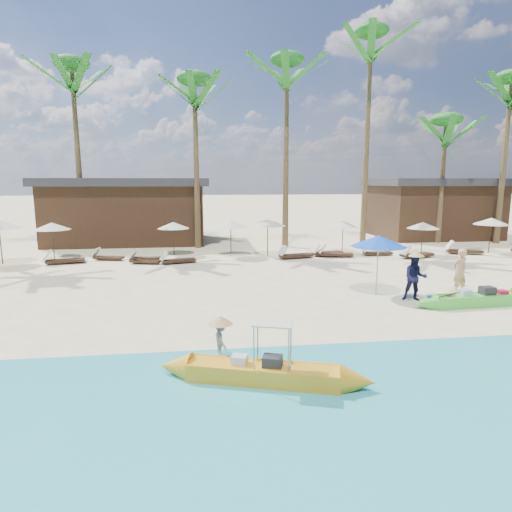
{
  "coord_description": "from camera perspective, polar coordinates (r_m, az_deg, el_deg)",
  "views": [
    {
      "loc": [
        -3.13,
        -12.54,
        4.11
      ],
      "look_at": [
        -1.26,
        2.0,
        1.54
      ],
      "focal_mm": 30.0,
      "sensor_mm": 36.0,
      "label": 1
    }
  ],
  "objects": [
    {
      "name": "blue_umbrella",
      "position": [
        16.05,
        16.03,
        1.94
      ],
      "size": [
        2.04,
        2.04,
        2.19
      ],
      "color": "#99999E",
      "rests_on": "ground"
    },
    {
      "name": "vendor_yellow",
      "position": [
        9.79,
        -4.72,
        -11.03
      ],
      "size": [
        0.45,
        0.62,
        0.86
      ],
      "primitive_type": "imported",
      "rotation": [
        0.0,
        0.0,
        1.83
      ],
      "color": "gray",
      "rests_on": "ground"
    },
    {
      "name": "green_canoe",
      "position": [
        16.13,
        27.27,
        -5.17
      ],
      "size": [
        5.0,
        0.82,
        0.64
      ],
      "rotation": [
        0.0,
        0.0,
        0.05
      ],
      "color": "green",
      "rests_on": "ground"
    },
    {
      "name": "palm_5",
      "position": [
        29.69,
        14.95,
        22.67
      ],
      "size": [
        2.08,
        2.08,
        13.6
      ],
      "color": "brown",
      "rests_on": "ground"
    },
    {
      "name": "lounger_9_left",
      "position": [
        27.14,
        25.74,
        0.71
      ],
      "size": [
        2.06,
        1.18,
        0.67
      ],
      "rotation": [
        0.0,
        0.0,
        -0.31
      ],
      "color": "#372116",
      "rests_on": "ground"
    },
    {
      "name": "lounger_4_left",
      "position": [
        22.31,
        -14.83,
        -0.54
      ],
      "size": [
        1.7,
        0.94,
        0.55
      ],
      "rotation": [
        0.0,
        0.0,
        -0.29
      ],
      "color": "#372116",
      "rests_on": "ground"
    },
    {
      "name": "lounger_3_left",
      "position": [
        23.62,
        -24.43,
        -0.45
      ],
      "size": [
        2.0,
        0.98,
        0.65
      ],
      "rotation": [
        0.0,
        0.0,
        0.21
      ],
      "color": "#372116",
      "rests_on": "ground"
    },
    {
      "name": "resort_parasol_9",
      "position": [
        28.19,
        28.88,
        4.08
      ],
      "size": [
        1.98,
        1.98,
        2.04
      ],
      "color": "#372116",
      "rests_on": "ground"
    },
    {
      "name": "lounger_7_left",
      "position": [
        24.18,
        9.21,
        0.52
      ],
      "size": [
        1.93,
        0.96,
        0.63
      ],
      "rotation": [
        0.0,
        0.0,
        0.22
      ],
      "color": "#372116",
      "rests_on": "ground"
    },
    {
      "name": "lounger_6_left",
      "position": [
        23.11,
        5.05,
        0.2
      ],
      "size": [
        2.01,
        1.02,
        0.65
      ],
      "rotation": [
        0.0,
        0.0,
        0.23
      ],
      "color": "#372116",
      "rests_on": "ground"
    },
    {
      "name": "resort_parasol_5",
      "position": [
        23.52,
        -3.39,
        4.3
      ],
      "size": [
        1.95,
        1.95,
        2.01
      ],
      "color": "#372116",
      "rests_on": "ground"
    },
    {
      "name": "ground",
      "position": [
        13.56,
        6.44,
        -7.77
      ],
      "size": [
        240.0,
        240.0,
        0.0
      ],
      "primitive_type": "plane",
      "color": "beige",
      "rests_on": "ground"
    },
    {
      "name": "lounger_5_left",
      "position": [
        21.99,
        -10.59,
        -0.48
      ],
      "size": [
        1.85,
        0.97,
        0.6
      ],
      "rotation": [
        0.0,
        0.0,
        0.26
      ],
      "color": "#372116",
      "rests_on": "ground"
    },
    {
      "name": "resort_parasol_3",
      "position": [
        25.01,
        -25.57,
        3.61
      ],
      "size": [
        1.91,
        1.91,
        1.97
      ],
      "color": "#372116",
      "rests_on": "ground"
    },
    {
      "name": "palm_2",
      "position": [
        29.01,
        -23.15,
        19.24
      ],
      "size": [
        2.08,
        2.08,
        11.33
      ],
      "color": "brown",
      "rests_on": "ground"
    },
    {
      "name": "palm_3",
      "position": [
        27.18,
        -8.15,
        19.3
      ],
      "size": [
        2.08,
        2.08,
        10.52
      ],
      "color": "brown",
      "rests_on": "ground"
    },
    {
      "name": "wet_sand_strip",
      "position": [
        9.13,
        14.21,
        -17.1
      ],
      "size": [
        240.0,
        4.5,
        0.01
      ],
      "primitive_type": "cube",
      "color": "tan",
      "rests_on": "ground"
    },
    {
      "name": "tourist",
      "position": [
        17.34,
        25.51,
        -1.87
      ],
      "size": [
        0.71,
        0.57,
        1.71
      ],
      "primitive_type": "imported",
      "rotation": [
        0.0,
        0.0,
        3.43
      ],
      "color": "tan",
      "rests_on": "ground"
    },
    {
      "name": "vendor_green",
      "position": [
        15.79,
        20.44,
        -2.73
      ],
      "size": [
        0.95,
        0.84,
        1.64
      ],
      "primitive_type": "imported",
      "rotation": [
        0.0,
        0.0,
        -0.32
      ],
      "color": "#15173B",
      "rests_on": "ground"
    },
    {
      "name": "lounger_7_right",
      "position": [
        24.91,
        15.66,
        0.5
      ],
      "size": [
        1.68,
        0.58,
        0.56
      ],
      "rotation": [
        0.0,
        0.0,
        -0.04
      ],
      "color": "#372116",
      "rests_on": "ground"
    },
    {
      "name": "resort_parasol_4",
      "position": [
        24.42,
        -10.99,
        4.03
      ],
      "size": [
        1.8,
        1.8,
        1.86
      ],
      "color": "#372116",
      "rests_on": "ground"
    },
    {
      "name": "resort_parasol_6",
      "position": [
        23.72,
        1.57,
        4.53
      ],
      "size": [
        2.02,
        2.02,
        2.08
      ],
      "color": "#372116",
      "rests_on": "ground"
    },
    {
      "name": "lounger_3_right",
      "position": [
        23.91,
        -19.32,
        -0.07
      ],
      "size": [
        1.72,
        0.9,
        0.56
      ],
      "rotation": [
        0.0,
        0.0,
        -0.25
      ],
      "color": "#372116",
      "rests_on": "ground"
    },
    {
      "name": "resort_parasol_7",
      "position": [
        25.22,
        11.53,
        4.2
      ],
      "size": [
        1.81,
        1.81,
        1.86
      ],
      "color": "#372116",
      "rests_on": "ground"
    },
    {
      "name": "lounger_6_right",
      "position": [
        23.86,
        10.34,
        0.37
      ],
      "size": [
        1.93,
        0.86,
        0.63
      ],
      "rotation": [
        0.0,
        0.0,
        -0.16
      ],
      "color": "#372116",
      "rests_on": "ground"
    },
    {
      "name": "yellow_canoe",
      "position": [
        9.14,
        0.92,
        -15.29
      ],
      "size": [
        4.9,
        1.85,
        1.31
      ],
      "rotation": [
        0.0,
        0.0,
        -0.31
      ],
      "color": "orange",
      "rests_on": "ground"
    },
    {
      "name": "pavilion_west",
      "position": [
        30.49,
        -16.58,
        5.91
      ],
      "size": [
        10.8,
        6.6,
        4.3
      ],
      "color": "#372116",
      "rests_on": "ground"
    },
    {
      "name": "lounger_8_left",
      "position": [
        24.76,
        20.41,
        0.27
      ],
      "size": [
        2.04,
        1.01,
        0.66
      ],
      "rotation": [
        0.0,
        0.0,
        0.22
      ],
      "color": "#372116",
      "rests_on": "ground"
    },
    {
      "name": "lounger_4_right",
      "position": [
        23.08,
        -14.49,
        -0.17
      ],
      "size": [
        1.68,
        0.61,
        0.56
      ],
      "rotation": [
        0.0,
        0.0,
        -0.06
      ],
      "color": "#372116",
      "rests_on": "ground"
    },
    {
      "name": "palm_6",
      "position": [
        31.55,
        23.93,
        14.46
      ],
      "size": [
        2.08,
        2.08,
        8.51
      ],
      "color": "brown",
      "rests_on": "ground"
    },
    {
      "name": "palm_4",
      "position": [
        27.59,
        4.13,
        21.07
      ],
      "size": [
        2.08,
        2.08,
        11.7
      ],
      "color": "brown",
      "rests_on": "ground"
    },
    {
      "name": "palm_7",
      "position": [
        33.15,
        30.74,
        17.06
      ],
      "size": [
        2.08,
        2.08,
        11.08
      ],
      "color": "brown",
      "rests_on": "ground"
    },
    {
      "name": "resort_parasol_8",
      "position": [
        25.79,
        21.36,
        3.82
      ],
      "size": [
        1.8,
        1.8,
        1.85
      ],
      "color": "#372116",
      "rests_on": "ground"
    },
    {
      "name": "pavilion_east",
      "position": [
        34.63,
        22.48,
        6.02
      ],
      "size": [
        8.8,
        6.6,
        4.3
      ],
      "color": "#372116",
      "rests_on": "ground"
    }
  ]
}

